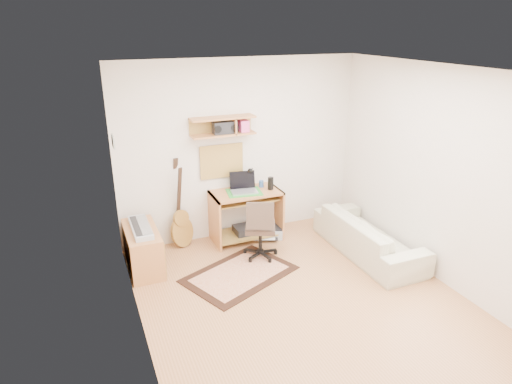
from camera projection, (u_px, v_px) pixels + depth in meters
name	position (u px, v px, depth m)	size (l,w,h in m)	color
floor	(302.00, 300.00, 5.22)	(3.60, 4.00, 0.01)	#AF7649
ceiling	(312.00, 70.00, 4.29)	(3.60, 4.00, 0.01)	white
back_wall	(240.00, 150.00, 6.49)	(3.60, 0.01, 2.60)	beige
left_wall	(134.00, 223.00, 4.11)	(0.01, 4.00, 2.60)	beige
right_wall	(438.00, 175.00, 5.40)	(0.01, 4.00, 2.60)	beige
wall_shelf	(223.00, 126.00, 6.13)	(0.90, 0.25, 0.26)	#C07A43
cork_board	(222.00, 161.00, 6.41)	(0.64, 0.03, 0.49)	tan
wall_photo	(113.00, 141.00, 5.26)	(0.02, 0.20, 0.15)	#4C8CBF
desk	(246.00, 215.00, 6.57)	(1.00, 0.55, 0.75)	#C07A43
laptop	(244.00, 183.00, 6.35)	(0.37, 0.37, 0.28)	silver
speaker	(271.00, 183.00, 6.49)	(0.08, 0.08, 0.19)	black
desk_lamp	(252.00, 177.00, 6.55)	(0.10, 0.10, 0.31)	black
pencil_cup	(261.00, 184.00, 6.60)	(0.07, 0.07, 0.10)	#325997
boombox	(225.00, 127.00, 6.14)	(0.33, 0.15, 0.17)	black
rug	(240.00, 274.00, 5.73)	(1.34, 0.90, 0.02)	beige
task_chair	(260.00, 227.00, 6.03)	(0.45, 0.45, 0.88)	#3D2E24
cabinet	(143.00, 249.00, 5.81)	(0.40, 0.90, 0.55)	#C07A43
music_keyboard	(141.00, 228.00, 5.70)	(0.22, 0.71, 0.06)	#B2B5BA
guitar	(180.00, 204.00, 6.25)	(0.35, 0.22, 1.29)	#A47632
waste_basket	(141.00, 267.00, 5.61)	(0.25, 0.25, 0.30)	white
printer	(268.00, 230.00, 6.76)	(0.44, 0.34, 0.17)	#A5A8AA
sofa	(369.00, 230.00, 6.16)	(1.82, 0.53, 0.71)	#BDB695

